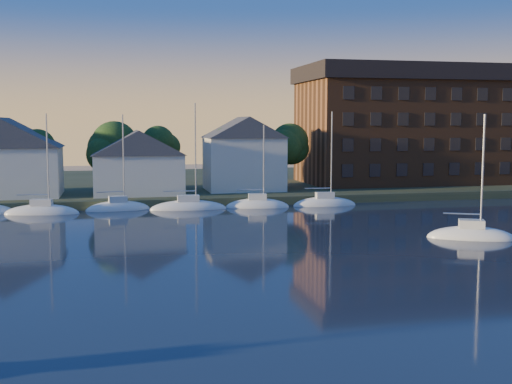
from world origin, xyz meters
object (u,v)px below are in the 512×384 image
object	(u,v)px
clubhouse_centre	(138,161)
clubhouse_east	(244,153)
condo_block	(404,124)
drifting_sailboat_right	(471,238)
clubhouse_west	(5,156)

from	to	relation	value
clubhouse_centre	clubhouse_east	distance (m)	14.17
condo_block	drifting_sailboat_right	world-z (taller)	condo_block
clubhouse_centre	drifting_sailboat_right	world-z (taller)	drifting_sailboat_right
clubhouse_west	clubhouse_east	world-z (taller)	clubhouse_east
clubhouse_centre	condo_block	bearing A→B (deg)	11.24
clubhouse_west	drifting_sailboat_right	bearing A→B (deg)	-38.20
clubhouse_centre	clubhouse_east	size ratio (longest dim) A/B	1.10
condo_block	clubhouse_centre	bearing A→B (deg)	-168.76
condo_block	drifting_sailboat_right	distance (m)	43.90
clubhouse_west	clubhouse_centre	xyz separation A→B (m)	(16.00, -1.00, -0.80)
clubhouse_centre	condo_block	size ratio (longest dim) A/B	0.37
clubhouse_centre	drifting_sailboat_right	xyz separation A→B (m)	(27.01, -32.85, -5.04)
condo_block	drifting_sailboat_right	size ratio (longest dim) A/B	2.62
clubhouse_centre	clubhouse_east	xyz separation A→B (m)	(14.00, 2.00, 0.87)
clubhouse_east	drifting_sailboat_right	xyz separation A→B (m)	(13.01, -34.85, -5.90)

